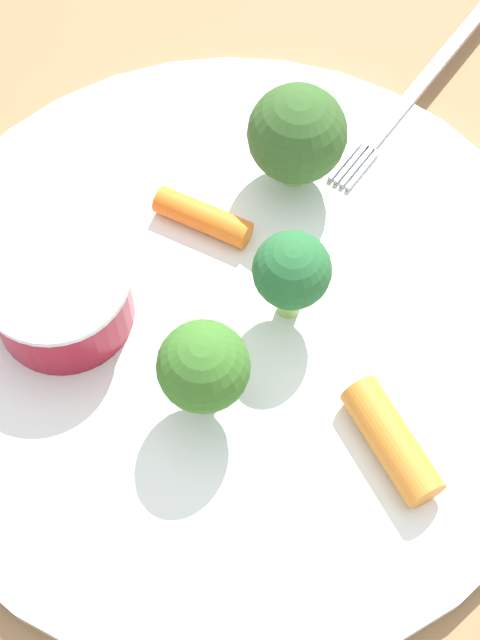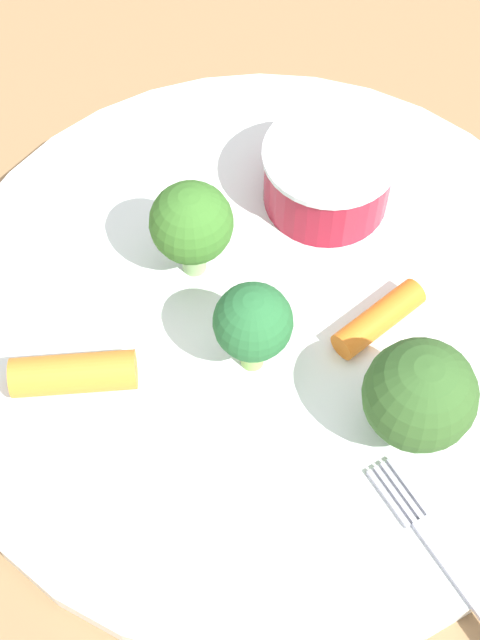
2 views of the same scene
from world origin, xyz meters
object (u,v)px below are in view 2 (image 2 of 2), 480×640
at_px(broccoli_floret_0, 191,224).
at_px(sauce_cup, 328,176).
at_px(broccoli_floret_1, 420,396).
at_px(carrot_stick_1, 379,319).
at_px(plate, 267,320).
at_px(broccoli_floret_2, 253,324).
at_px(carrot_stick_0, 71,367).

bearing_deg(broccoli_floret_0, sauce_cup, 99.97).
bearing_deg(broccoli_floret_1, carrot_stick_1, 166.92).
bearing_deg(broccoli_floret_1, plate, -157.61).
distance_m(broccoli_floret_1, broccoli_floret_2, 0.07).
bearing_deg(broccoli_floret_2, sauce_cup, 135.18).
xyz_separation_m(plate, carrot_stick_1, (0.03, 0.04, 0.01)).
xyz_separation_m(plate, carrot_stick_0, (-0.00, -0.09, 0.01)).
bearing_deg(broccoli_floret_0, carrot_stick_0, -64.30).
relative_size(plate, carrot_stick_0, 5.75).
height_order(broccoli_floret_0, broccoli_floret_2, broccoli_floret_0).
relative_size(broccoli_floret_0, broccoli_floret_2, 1.05).
bearing_deg(broccoli_floret_0, broccoli_floret_1, 24.75).
bearing_deg(plate, broccoli_floret_1, 22.39).
relative_size(carrot_stick_0, carrot_stick_1, 1.14).
distance_m(plate, carrot_stick_1, 0.05).
bearing_deg(plate, broccoli_floret_2, -38.74).
bearing_deg(plate, carrot_stick_1, 59.19).
relative_size(sauce_cup, broccoli_floret_2, 1.28).
distance_m(broccoli_floret_1, carrot_stick_1, 0.06).
height_order(sauce_cup, carrot_stick_0, sauce_cup).
bearing_deg(carrot_stick_0, plate, 87.83).
bearing_deg(broccoli_floret_1, broccoli_floret_2, -139.72).
distance_m(plate, broccoli_floret_0, 0.06).
bearing_deg(broccoli_floret_0, plate, 29.32).
distance_m(broccoli_floret_0, carrot_stick_0, 0.08).
height_order(carrot_stick_0, carrot_stick_1, carrot_stick_0).
bearing_deg(carrot_stick_1, carrot_stick_0, -102.27).
distance_m(sauce_cup, carrot_stick_1, 0.08).
bearing_deg(carrot_stick_1, broccoli_floret_0, -134.49).
relative_size(plate, broccoli_floret_1, 5.59).
relative_size(broccoli_floret_0, carrot_stick_1, 1.13).
relative_size(broccoli_floret_2, carrot_stick_1, 1.07).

